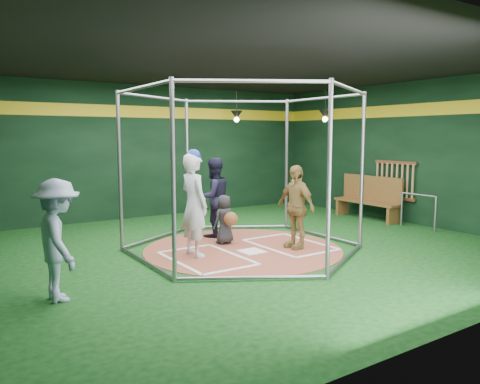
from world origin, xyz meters
TOP-DOWN VIEW (x-y plane):
  - room_shell at (0.00, 0.01)m, footprint 10.10×9.10m
  - clay_disc at (0.00, 0.00)m, footprint 3.80×3.80m
  - home_plate at (0.00, -0.30)m, footprint 0.43×0.43m
  - batter_box_left at (-0.95, -0.25)m, footprint 1.17×1.77m
  - batter_box_right at (0.95, -0.25)m, footprint 1.17×1.77m
  - batting_cage at (-0.00, -0.00)m, footprint 4.05×4.67m
  - bat_rack at (4.93, 0.40)m, footprint 0.07×1.25m
  - pendant_lamp_near at (2.20, 3.60)m, footprint 0.34×0.34m
  - pendant_lamp_far at (4.00, 2.00)m, footprint 0.34×0.34m
  - batter_figure at (-1.02, 0.05)m, footprint 0.48×0.70m
  - visitor_leopard at (0.89, -0.50)m, footprint 0.44×0.96m
  - catcher_figure at (-0.07, 0.53)m, footprint 0.53×0.58m
  - umpire at (0.10, 1.27)m, footprint 0.86×0.69m
  - bystander_blue at (-3.59, -0.99)m, footprint 0.62×1.06m
  - dugout_bench at (4.64, 0.95)m, footprint 0.45×1.94m
  - steel_railing at (4.55, -0.60)m, footprint 0.05×0.96m

SIDE VIEW (x-z plane):
  - clay_disc at x=0.00m, z-range 0.00..0.01m
  - batter_box_left at x=-0.95m, z-range 0.01..0.02m
  - batter_box_right at x=0.95m, z-range 0.01..0.02m
  - home_plate at x=0.00m, z-range 0.01..0.02m
  - catcher_figure at x=-0.07m, z-range 0.02..1.00m
  - steel_railing at x=4.55m, z-range 0.14..0.96m
  - dugout_bench at x=4.64m, z-range 0.01..1.14m
  - bystander_blue at x=-3.59m, z-range 0.00..1.62m
  - visitor_leopard at x=0.89m, z-range 0.01..1.62m
  - umpire at x=0.10m, z-range 0.01..1.71m
  - batter_figure at x=-1.02m, z-range 0.00..1.93m
  - bat_rack at x=4.93m, z-range 0.56..1.54m
  - batting_cage at x=0.00m, z-range 0.00..3.00m
  - room_shell at x=0.00m, z-range -0.01..3.52m
  - pendant_lamp_near at x=2.20m, z-range 2.29..3.19m
  - pendant_lamp_far at x=4.00m, z-range 2.29..3.19m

